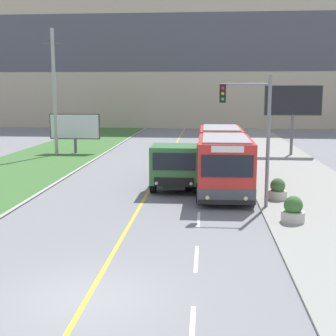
{
  "coord_description": "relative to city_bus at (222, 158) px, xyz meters",
  "views": [
    {
      "loc": [
        2.99,
        -11.09,
        5.28
      ],
      "look_at": [
        1.1,
        12.38,
        1.4
      ],
      "focal_mm": 50.0,
      "sensor_mm": 36.0,
      "label": 1
    }
  ],
  "objects": [
    {
      "name": "planter_round_second",
      "position": [
        2.56,
        -3.98,
        -1.0
      ],
      "size": [
        0.91,
        0.91,
        1.04
      ],
      "color": "#B7B2A8",
      "rests_on": "sidewalk_right"
    },
    {
      "name": "utility_pole_far",
      "position": [
        -13.37,
        11.34,
        3.65
      ],
      "size": [
        1.8,
        0.28,
        10.27
      ],
      "color": "#9E9E99",
      "rests_on": "ground_plane"
    },
    {
      "name": "city_bus",
      "position": [
        0.0,
        0.0,
        0.0
      ],
      "size": [
        2.75,
        12.34,
        3.03
      ],
      "color": "red",
      "rests_on": "ground_plane"
    },
    {
      "name": "apartment_block_background",
      "position": [
        -3.96,
        44.22,
        9.87
      ],
      "size": [
        80.0,
        8.04,
        22.82
      ],
      "color": "#BCAD93",
      "rests_on": "ground_plane"
    },
    {
      "name": "dump_truck",
      "position": [
        -2.53,
        -1.55,
        -0.28
      ],
      "size": [
        2.6,
        6.41,
        2.47
      ],
      "color": "black",
      "rests_on": "ground_plane"
    },
    {
      "name": "lane_marking_centre",
      "position": [
        -3.64,
        -14.01,
        -1.54
      ],
      "size": [
        2.88,
        140.0,
        0.01
      ],
      "color": "gold",
      "rests_on": "ground_plane"
    },
    {
      "name": "traffic_light_mast",
      "position": [
        1.18,
        -5.5,
        2.26
      ],
      "size": [
        2.28,
        0.32,
        5.98
      ],
      "color": "slate",
      "rests_on": "ground_plane"
    },
    {
      "name": "ground_plane",
      "position": [
        -3.96,
        -15.45,
        -1.54
      ],
      "size": [
        300.0,
        300.0,
        0.0
      ],
      "primitive_type": "plane",
      "color": "slate"
    },
    {
      "name": "billboard_small",
      "position": [
        -12.08,
        12.48,
        0.71
      ],
      "size": [
        4.31,
        0.24,
        3.39
      ],
      "color": "#59595B",
      "rests_on": "ground_plane"
    },
    {
      "name": "car_distant",
      "position": [
        -0.02,
        10.74,
        -0.85
      ],
      "size": [
        1.8,
        4.3,
        1.45
      ],
      "color": "silver",
      "rests_on": "ground_plane"
    },
    {
      "name": "planter_round_near",
      "position": [
        2.58,
        -7.97,
        -0.99
      ],
      "size": [
        0.94,
        0.94,
        1.06
      ],
      "color": "#B7B2A8",
      "rests_on": "sidewalk_right"
    },
    {
      "name": "billboard_large",
      "position": [
        6.13,
        12.63,
        2.78
      ],
      "size": [
        4.63,
        0.24,
        5.74
      ],
      "color": "#59595B",
      "rests_on": "ground_plane"
    }
  ]
}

